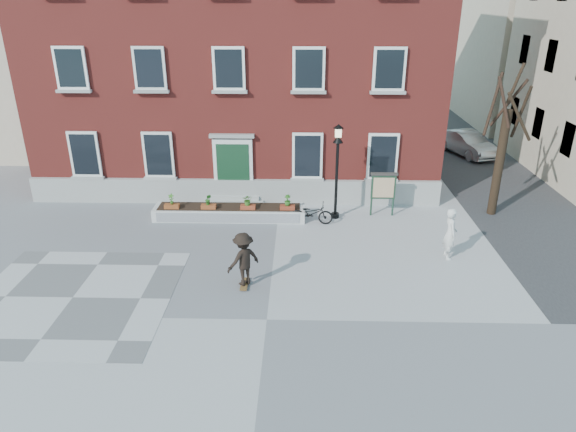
{
  "coord_description": "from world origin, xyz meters",
  "views": [
    {
      "loc": [
        0.92,
        -12.21,
        8.46
      ],
      "look_at": [
        0.5,
        4.0,
        1.5
      ],
      "focal_mm": 32.0,
      "sensor_mm": 36.0,
      "label": 1
    }
  ],
  "objects_px": {
    "parked_car": "(467,143)",
    "bystander": "(450,234)",
    "bicycle": "(311,213)",
    "skateboarder": "(243,259)",
    "lamp_post": "(337,159)",
    "notice_board": "(383,187)"
  },
  "relations": [
    {
      "from": "bicycle",
      "to": "bystander",
      "type": "relative_size",
      "value": 0.93
    },
    {
      "from": "skateboarder",
      "to": "bicycle",
      "type": "bearing_deg",
      "value": 65.84
    },
    {
      "from": "notice_board",
      "to": "skateboarder",
      "type": "bearing_deg",
      "value": -131.45
    },
    {
      "from": "parked_car",
      "to": "bystander",
      "type": "height_order",
      "value": "bystander"
    },
    {
      "from": "bystander",
      "to": "notice_board",
      "type": "height_order",
      "value": "notice_board"
    },
    {
      "from": "bicycle",
      "to": "bystander",
      "type": "bearing_deg",
      "value": -117.57
    },
    {
      "from": "parked_car",
      "to": "bystander",
      "type": "relative_size",
      "value": 2.22
    },
    {
      "from": "parked_car",
      "to": "bystander",
      "type": "distance_m",
      "value": 13.57
    },
    {
      "from": "skateboarder",
      "to": "parked_car",
      "type": "bearing_deg",
      "value": 52.9
    },
    {
      "from": "parked_car",
      "to": "bicycle",
      "type": "bearing_deg",
      "value": -152.41
    },
    {
      "from": "parked_car",
      "to": "lamp_post",
      "type": "height_order",
      "value": "lamp_post"
    },
    {
      "from": "bicycle",
      "to": "lamp_post",
      "type": "relative_size",
      "value": 0.44
    },
    {
      "from": "parked_car",
      "to": "bystander",
      "type": "bearing_deg",
      "value": -129.01
    },
    {
      "from": "bicycle",
      "to": "lamp_post",
      "type": "distance_m",
      "value": 2.4
    },
    {
      "from": "parked_car",
      "to": "bystander",
      "type": "xyz_separation_m",
      "value": [
        -4.37,
        -12.85,
        0.25
      ]
    },
    {
      "from": "skateboarder",
      "to": "notice_board",
      "type": "bearing_deg",
      "value": 48.55
    },
    {
      "from": "bystander",
      "to": "bicycle",
      "type": "bearing_deg",
      "value": 57.28
    },
    {
      "from": "lamp_post",
      "to": "notice_board",
      "type": "relative_size",
      "value": 2.1
    },
    {
      "from": "parked_car",
      "to": "skateboarder",
      "type": "relative_size",
      "value": 2.24
    },
    {
      "from": "parked_car",
      "to": "lamp_post",
      "type": "distance_m",
      "value": 12.56
    },
    {
      "from": "lamp_post",
      "to": "bystander",
      "type": "bearing_deg",
      "value": -42.57
    },
    {
      "from": "bystander",
      "to": "lamp_post",
      "type": "height_order",
      "value": "lamp_post"
    }
  ]
}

